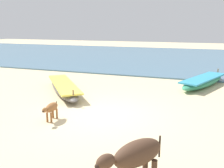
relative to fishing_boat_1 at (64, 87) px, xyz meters
name	(u,v)px	position (x,y,z in m)	size (l,w,h in m)	color
ground	(101,114)	(2.70, -2.12, -0.24)	(80.00, 80.00, 0.00)	beige
sea_water	(168,57)	(2.70, 14.56, -0.20)	(60.00, 20.00, 0.08)	slate
fishing_boat_1	(64,87)	(0.00, 0.00, 0.00)	(3.65, 4.09, 0.63)	#5B5651
fishing_boat_2	(203,81)	(5.94, 3.43, 0.01)	(2.42, 4.23, 0.64)	#338C66
cow_adult_dark	(136,156)	(4.82, -5.65, 0.46)	(1.04, 1.37, 0.97)	#4C3323
calf_far_brown	(51,108)	(1.44, -3.18, 0.18)	(0.30, 0.89, 0.57)	brown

